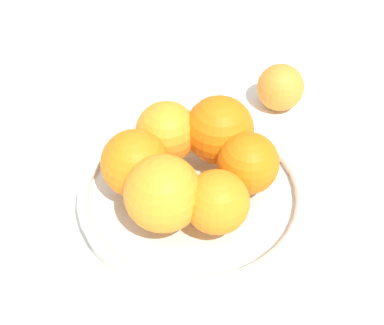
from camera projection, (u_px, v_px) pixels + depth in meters
ground_plane at (192, 204)px, 0.64m from camera, size 4.00×4.00×0.00m
fruit_bowl at (192, 195)px, 0.62m from camera, size 0.27×0.27×0.03m
orange_pile at (189, 161)px, 0.59m from camera, size 0.18×0.20×0.08m
stray_orange at (280, 87)px, 0.75m from camera, size 0.07×0.07×0.07m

